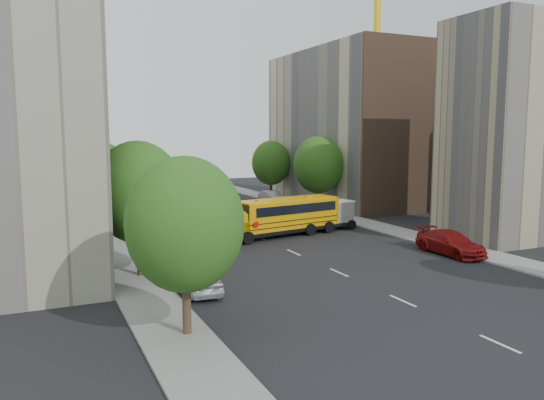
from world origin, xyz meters
TOP-DOWN VIEW (x-y plane):
  - ground at (0.00, 0.00)m, footprint 120.00×120.00m
  - sidewalk_left at (-11.50, 5.00)m, footprint 3.00×80.00m
  - sidewalk_right at (11.50, 5.00)m, footprint 3.00×80.00m
  - lane_markings at (0.00, 10.00)m, footprint 0.15×64.00m
  - building_left_cream at (-18.00, 6.00)m, footprint 10.00×26.00m
  - building_left_redbrick at (-18.00, 28.00)m, footprint 10.00×15.00m
  - building_right_near at (18.00, -4.50)m, footprint 10.00×7.00m
  - building_right_far at (18.00, 20.00)m, footprint 10.00×22.00m
  - building_right_sidewall at (18.00, 9.00)m, footprint 10.10×0.30m
  - tower_crane at (30.25, 28.00)m, footprint 28.50×1.20m
  - street_tree_0 at (-11.00, -14.00)m, footprint 4.80×4.80m
  - street_tree_1 at (-11.00, -4.00)m, footprint 5.12×5.12m
  - street_tree_2 at (-11.00, 14.00)m, footprint 4.99×4.99m
  - street_tree_4 at (11.00, 14.00)m, footprint 5.25×5.25m
  - street_tree_5 at (11.00, 26.00)m, footprint 4.86×4.86m
  - school_bus at (1.61, 3.85)m, footprint 11.29×4.55m
  - safari_truck at (6.34, 4.87)m, footprint 5.93×2.61m
  - parked_car_0 at (-8.80, -8.24)m, footprint 2.03×4.61m
  - parked_car_1 at (-8.80, 8.28)m, footprint 1.72×4.73m
  - parked_car_2 at (-8.80, 23.76)m, footprint 3.22×5.99m
  - parked_car_3 at (9.60, -6.98)m, footprint 2.26×5.51m
  - parked_car_4 at (8.80, 14.46)m, footprint 2.00×4.69m
  - parked_car_5 at (9.60, 22.65)m, footprint 1.85×4.75m

SIDE VIEW (x-z plane):
  - ground at x=0.00m, z-range 0.00..0.00m
  - lane_markings at x=0.00m, z-range 0.00..0.01m
  - sidewalk_left at x=-11.50m, z-range 0.00..0.12m
  - sidewalk_right at x=11.50m, z-range 0.00..0.12m
  - parked_car_5 at x=9.60m, z-range 0.00..1.54m
  - parked_car_0 at x=-8.80m, z-range 0.00..1.54m
  - parked_car_1 at x=-8.80m, z-range 0.00..1.55m
  - parked_car_4 at x=8.80m, z-range 0.00..1.58m
  - parked_car_3 at x=9.60m, z-range 0.00..1.60m
  - parked_car_2 at x=-8.80m, z-range 0.00..1.60m
  - safari_truck at x=6.34m, z-range 0.07..2.54m
  - school_bus at x=1.61m, z-range 0.18..3.29m
  - street_tree_0 at x=-11.00m, z-range 0.94..8.35m
  - street_tree_5 at x=11.00m, z-range 0.95..8.46m
  - street_tree_2 at x=-11.00m, z-range 0.97..8.68m
  - street_tree_1 at x=-11.00m, z-range 1.00..8.90m
  - street_tree_4 at x=11.00m, z-range 1.02..9.13m
  - building_left_redbrick at x=-18.00m, z-range 0.00..13.00m
  - building_right_near at x=18.00m, z-range 0.00..17.00m
  - building_right_far at x=18.00m, z-range 0.00..18.00m
  - building_right_sidewall at x=18.00m, z-range 0.00..18.00m
  - building_left_cream at x=-18.00m, z-range 0.00..20.00m
  - tower_crane at x=30.25m, z-range 6.60..42.35m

